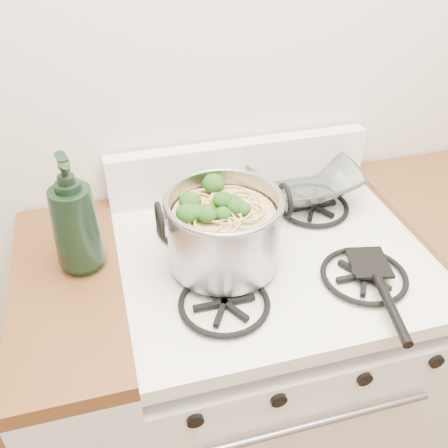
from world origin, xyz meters
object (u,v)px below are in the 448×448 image
gas_range (265,370)px  bottle (74,214)px  glass_bowl (301,185)px  stock_pot (224,230)px  spatula (369,260)px

gas_range → bottle: 0.78m
glass_bowl → bottle: (-0.62, -0.17, 0.13)m
stock_pot → spatula: (0.33, -0.11, -0.08)m
gas_range → bottle: size_ratio=3.16×
gas_range → spatula: (0.19, -0.12, 0.50)m
stock_pot → spatula: stock_pot is taller
gas_range → spatula: spatula is taller
glass_bowl → gas_range: bearing=-125.9°
spatula → bottle: bottle is taller
stock_pot → spatula: 0.35m
spatula → gas_range: bearing=158.8°
stock_pot → glass_bowl: 0.39m
stock_pot → glass_bowl: size_ratio=2.42×
spatula → glass_bowl: bearing=106.3°
gas_range → glass_bowl: size_ratio=7.40×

